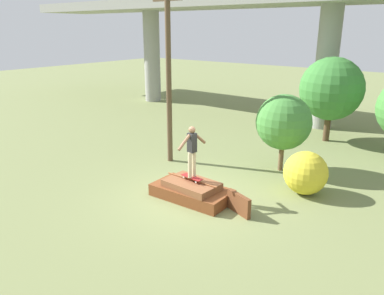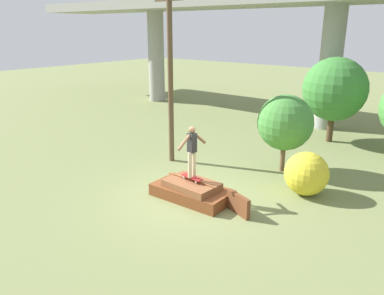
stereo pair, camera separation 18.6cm
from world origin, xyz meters
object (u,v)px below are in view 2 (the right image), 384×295
at_px(tree_behind_left, 335,89).
at_px(tree_mid_back, 285,123).
at_px(skateboard, 192,177).
at_px(bush_yellow_flowering, 306,174).
at_px(utility_pole, 170,73).
at_px(skater, 192,148).

bearing_deg(tree_behind_left, tree_mid_back, -90.07).
height_order(skateboard, bush_yellow_flowering, bush_yellow_flowering).
xyz_separation_m(utility_pole, tree_behind_left, (3.87, 6.51, -1.02)).
relative_size(skateboard, tree_behind_left, 0.20).
relative_size(skateboard, skater, 0.49).
height_order(skateboard, tree_behind_left, tree_behind_left).
height_order(skater, utility_pole, utility_pole).
height_order(skateboard, skater, skater).
bearing_deg(tree_behind_left, skater, -97.09).
xyz_separation_m(skateboard, bush_yellow_flowering, (2.55, 2.50, -0.02)).
relative_size(skater, bush_yellow_flowering, 1.15).
bearing_deg(bush_yellow_flowering, tree_mid_back, 136.50).
bearing_deg(skateboard, skater, -8.13).
bearing_deg(skater, bush_yellow_flowering, 44.42).
bearing_deg(utility_pole, bush_yellow_flowering, 3.49).
relative_size(skateboard, utility_pole, 0.12).
relative_size(skateboard, bush_yellow_flowering, 0.57).
distance_m(tree_behind_left, bush_yellow_flowering, 6.58).
bearing_deg(utility_pole, tree_mid_back, 24.03).
relative_size(utility_pole, tree_behind_left, 1.73).
distance_m(skateboard, utility_pole, 4.46).
relative_size(tree_behind_left, bush_yellow_flowering, 2.78).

